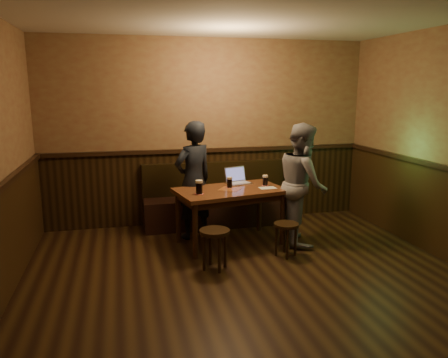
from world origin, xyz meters
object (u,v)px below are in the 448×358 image
Objects in this scene: pub_table at (230,196)px; person_suit at (194,180)px; bench at (216,205)px; stool_left at (215,238)px; pint_left at (199,187)px; person_grey at (302,184)px; laptop at (237,179)px; stool_right at (286,230)px; pint_right at (265,180)px; pint_mid at (230,182)px.

person_suit is (-0.43, 0.37, 0.16)m from pub_table.
stool_left is at bearing -103.18° from bench.
person_suit is (-0.43, -0.48, 0.51)m from bench.
bench is at bearing 66.51° from pint_left.
person_suit is at bearing 79.27° from person_grey.
pub_table is at bearing -90.00° from bench.
bench is 5.97× the size of laptop.
stool_right is at bearing 10.71° from stool_left.
bench is at bearing -158.59° from person_suit.
person_suit is (-0.94, 0.29, -0.01)m from pint_right.
pub_table is 0.52m from pint_left.
stool_right is at bearing -68.93° from bench.
pint_mid reaches higher than stool_left.
bench is 1.57m from stool_right.
pint_mid is 0.09× the size of person_suit.
stool_left is 3.20× the size of pint_right.
pint_right is 0.09× the size of person_suit.
pint_left reaches higher than pint_mid.
person_grey is (0.96, -0.16, 0.16)m from pub_table.
pub_table is at bearing 63.91° from stool_left.
person_grey is at bearing -20.29° from pub_table.
stool_right is (0.56, -0.61, -0.32)m from pub_table.
person_suit reaches higher than pub_table.
person_suit is at bearing 163.20° from pint_right.
stool_left reaches higher than stool_right.
bench is at bearing 94.80° from laptop.
pint_left is 1.20× the size of pint_mid.
person_suit is at bearing 87.77° from pint_left.
stool_left is 0.29× the size of person_grey.
laptop is 0.23× the size of person_grey.
pub_table is 3.25× the size of stool_left.
bench is 0.94m from pint_mid.
laptop is (0.19, 0.33, 0.16)m from pub_table.
stool_left is (-0.39, -0.79, -0.28)m from pub_table.
laptop is at bearing 38.45° from pint_left.
stool_right is at bearing -86.16° from pint_right.
stool_left is 1.28× the size of laptop.
pint_right is (0.51, 0.02, -0.00)m from pint_mid.
person_grey is (1.41, 0.02, -0.03)m from pint_left.
bench is 1.36× the size of person_grey.
person_suit reaches higher than bench.
laptop is at bearing 49.52° from pub_table.
pint_left is at bearing -164.76° from pint_right.
bench is 0.75m from laptop.
pub_table reaches higher than stool_right.
pint_right reaches higher than stool_left.
pint_mid is at bearing 118.38° from person_suit.
stool_left is 0.77m from pint_left.
pint_mid is (0.46, 0.25, -0.02)m from pint_left.
pub_table is at bearing 21.24° from pint_left.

